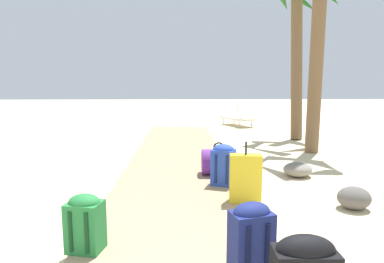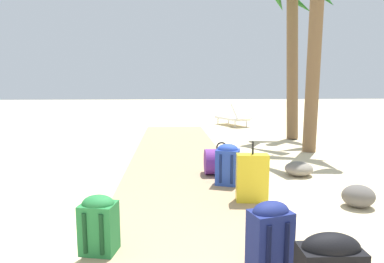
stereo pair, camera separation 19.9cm
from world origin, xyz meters
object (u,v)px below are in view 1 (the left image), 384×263
object	(u,v)px
backpack_blue	(223,163)
palm_tree_far_right	(301,14)
suitcase_yellow	(245,178)
backpack_green	(85,221)
lounge_chair	(239,117)
duffel_bag_purple	(219,162)
backpack_navy	(251,240)

from	to	relation	value
backpack_blue	palm_tree_far_right	world-z (taller)	palm_tree_far_right
backpack_blue	suitcase_yellow	bearing A→B (deg)	-76.41
backpack_green	lounge_chair	distance (m)	9.36
duffel_bag_purple	lounge_chair	distance (m)	6.82
backpack_navy	suitcase_yellow	world-z (taller)	suitcase_yellow
suitcase_yellow	palm_tree_far_right	size ratio (longest dim) A/B	0.16
backpack_blue	lounge_chair	distance (m)	7.32
backpack_green	palm_tree_far_right	xyz separation A→B (m)	(3.95, 6.13, 2.95)
duffel_bag_purple	palm_tree_far_right	bearing A→B (deg)	56.22
backpack_navy	duffel_bag_purple	size ratio (longest dim) A/B	1.11
backpack_green	lounge_chair	bearing A→B (deg)	71.96
backpack_green	backpack_blue	bearing A→B (deg)	52.08
backpack_navy	duffel_bag_purple	bearing A→B (deg)	87.76
backpack_green	palm_tree_far_right	distance (m)	7.87
backpack_navy	lounge_chair	xyz separation A→B (m)	(1.65, 9.36, -0.04)
backpack_navy	duffel_bag_purple	distance (m)	2.73
backpack_navy	backpack_blue	bearing A→B (deg)	87.24
suitcase_yellow	palm_tree_far_right	bearing A→B (deg)	64.43
duffel_bag_purple	suitcase_yellow	distance (m)	1.21
duffel_bag_purple	palm_tree_far_right	xyz separation A→B (m)	(2.59, 3.87, 3.00)
palm_tree_far_right	lounge_chair	world-z (taller)	palm_tree_far_right
backpack_navy	duffel_bag_purple	xyz separation A→B (m)	(0.11, 2.72, -0.10)
backpack_blue	duffel_bag_purple	bearing A→B (deg)	89.98
backpack_green	suitcase_yellow	distance (m)	1.86
duffel_bag_purple	suitcase_yellow	world-z (taller)	suitcase_yellow
backpack_blue	duffel_bag_purple	world-z (taller)	backpack_blue
duffel_bag_purple	suitcase_yellow	bearing A→B (deg)	-82.22
backpack_green	duffel_bag_purple	distance (m)	2.64
backpack_green	backpack_blue	distance (m)	2.21
suitcase_yellow	duffel_bag_purple	bearing A→B (deg)	97.78
backpack_blue	backpack_navy	bearing A→B (deg)	-92.76
backpack_navy	duffel_bag_purple	world-z (taller)	backpack_navy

